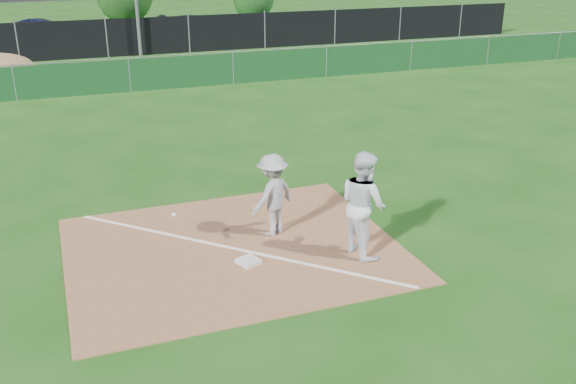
% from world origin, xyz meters
% --- Properties ---
extents(ground, '(90.00, 90.00, 0.00)m').
position_xyz_m(ground, '(0.00, 10.00, 0.00)').
color(ground, '#17460F').
rests_on(ground, ground).
extents(infield_dirt, '(6.00, 5.00, 0.02)m').
position_xyz_m(infield_dirt, '(0.00, 1.00, 0.01)').
color(infield_dirt, brown).
rests_on(infield_dirt, ground).
extents(foul_line, '(5.01, 5.01, 0.01)m').
position_xyz_m(foul_line, '(0.00, 1.00, 0.03)').
color(foul_line, white).
rests_on(foul_line, infield_dirt).
extents(green_fence, '(44.00, 0.05, 1.20)m').
position_xyz_m(green_fence, '(0.00, 15.00, 0.60)').
color(green_fence, '#0F3918').
rests_on(green_fence, ground).
extents(black_fence, '(46.00, 0.04, 1.80)m').
position_xyz_m(black_fence, '(0.00, 23.00, 0.90)').
color(black_fence, black).
rests_on(black_fence, ground).
extents(parking_lot, '(46.00, 9.00, 0.01)m').
position_xyz_m(parking_lot, '(0.00, 28.00, 0.01)').
color(parking_lot, black).
rests_on(parking_lot, ground).
extents(first_base, '(0.46, 0.46, 0.08)m').
position_xyz_m(first_base, '(0.09, 0.34, 0.06)').
color(first_base, silver).
rests_on(first_base, infield_dirt).
extents(play_at_first, '(2.58, 1.03, 1.62)m').
position_xyz_m(play_at_first, '(0.91, 1.36, 0.83)').
color(play_at_first, '#AEAEB1').
rests_on(play_at_first, infield_dirt).
extents(runner, '(0.88, 1.05, 1.96)m').
position_xyz_m(runner, '(2.17, 0.05, 0.98)').
color(runner, white).
rests_on(runner, ground).
extents(car_mid, '(4.40, 2.11, 1.39)m').
position_xyz_m(car_mid, '(-2.74, 27.63, 0.70)').
color(car_mid, black).
rests_on(car_mid, parking_lot).
extents(car_right, '(4.84, 3.34, 1.30)m').
position_xyz_m(car_right, '(5.45, 27.35, 0.66)').
color(car_right, black).
rests_on(car_right, parking_lot).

